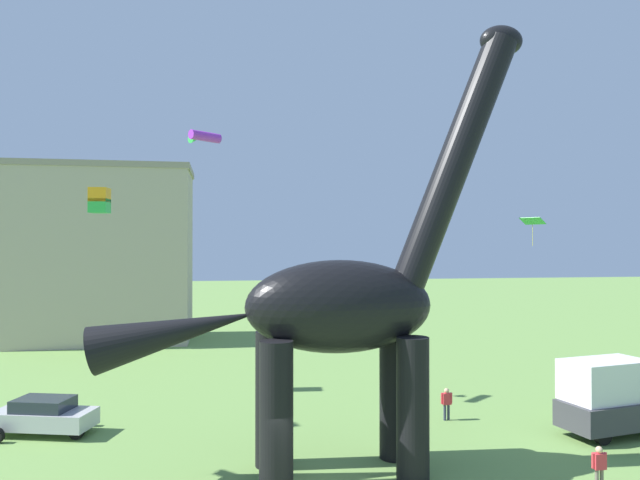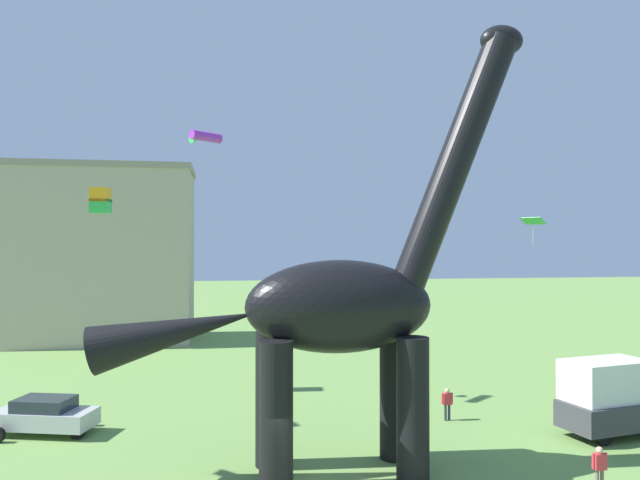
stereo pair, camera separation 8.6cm
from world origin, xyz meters
The scene contains 9 objects.
dinosaur_sculpture centered at (1.43, 2.90, 5.90)m, with size 15.62×3.31×16.33m.
parked_sedan_left centered at (-10.14, 9.15, 0.81)m, with size 4.53×2.86×1.55m.
parked_box_truck centered at (14.19, 5.05, 1.65)m, with size 5.89×3.09×3.20m.
person_far_spectator centered at (7.64, 8.22, 0.89)m, with size 0.55×0.24×1.48m.
person_vendor_side centered at (9.62, -0.05, 0.89)m, with size 0.55×0.24×1.47m.
kite_high_right centered at (-3.59, 12.79, 13.61)m, with size 1.74×1.81×0.51m.
kite_far_left centered at (8.46, 2.03, 8.95)m, with size 0.92×0.96×1.03m.
kite_mid_center centered at (-9.22, 15.90, 10.54)m, with size 1.06×1.06×1.37m.
background_building_block centered at (-12.52, 34.50, 7.41)m, with size 14.68×8.21×14.80m.
Camera 2 is at (-2.56, -17.59, 8.05)m, focal length 32.92 mm.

